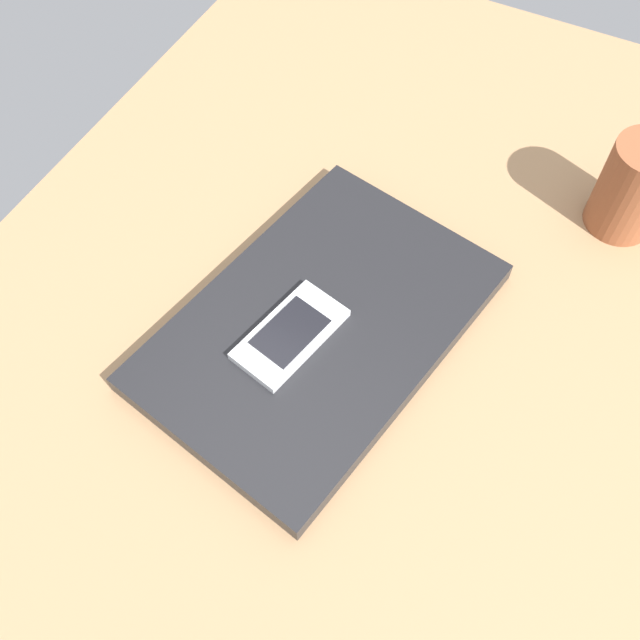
# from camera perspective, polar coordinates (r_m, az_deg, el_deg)

# --- Properties ---
(desk_surface) EXTENTS (1.20, 0.80, 0.03)m
(desk_surface) POSITION_cam_1_polar(r_m,az_deg,el_deg) (0.67, 1.70, -4.65)
(desk_surface) COLOR #9E7751
(desk_surface) RESTS_ON ground
(laptop_closed) EXTENTS (0.37, 0.28, 0.02)m
(laptop_closed) POSITION_cam_1_polar(r_m,az_deg,el_deg) (0.67, 0.00, -0.44)
(laptop_closed) COLOR black
(laptop_closed) RESTS_ON desk_surface
(cell_phone_on_laptop) EXTENTS (0.12, 0.08, 0.01)m
(cell_phone_on_laptop) POSITION_cam_1_polar(r_m,az_deg,el_deg) (0.65, -2.35, -1.08)
(cell_phone_on_laptop) COLOR silver
(cell_phone_on_laptop) RESTS_ON laptop_closed
(pen_cup) EXTENTS (0.07, 0.07, 0.10)m
(pen_cup) POSITION_cam_1_polar(r_m,az_deg,el_deg) (0.79, 23.75, 9.64)
(pen_cup) COLOR brown
(pen_cup) RESTS_ON desk_surface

